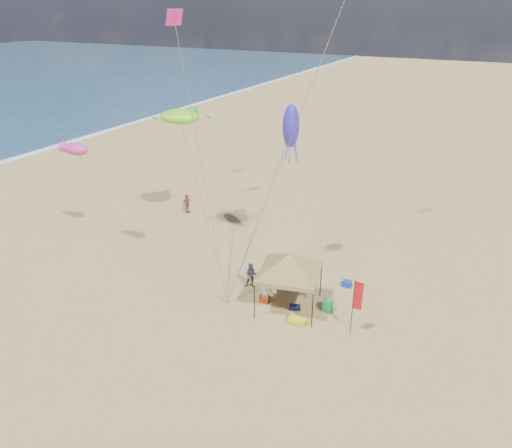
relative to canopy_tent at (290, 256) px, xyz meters
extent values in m
plane|color=tan|center=(-2.64, -1.83, -3.19)|extent=(280.00, 280.00, 0.00)
cylinder|color=black|center=(-1.83, 1.17, -2.16)|extent=(0.06, 0.06, 2.05)
cylinder|color=black|center=(1.17, 1.83, -2.16)|extent=(0.06, 0.06, 2.05)
cylinder|color=black|center=(-1.17, -1.83, -2.16)|extent=(0.06, 0.06, 2.05)
cylinder|color=black|center=(1.83, -1.17, -2.16)|extent=(0.06, 0.06, 2.05)
cube|color=olive|center=(0.00, 0.00, -1.02)|extent=(3.77, 3.77, 0.25)
pyramid|color=olive|center=(0.00, 0.00, 0.13)|extent=(6.06, 6.06, 1.02)
cylinder|color=black|center=(3.74, -0.62, -1.64)|extent=(0.04, 0.04, 3.09)
cube|color=red|center=(3.96, -0.63, -0.93)|extent=(0.45, 0.04, 1.55)
cube|color=#A3340D|center=(-1.38, -0.20, -3.00)|extent=(0.54, 0.38, 0.38)
cube|color=#1734BA|center=(2.22, 3.51, -3.00)|extent=(0.54, 0.38, 0.38)
cylinder|color=#0D103A|center=(0.45, -0.13, -3.01)|extent=(0.69, 0.54, 0.36)
cylinder|color=#DA630C|center=(-1.94, 3.00, -3.01)|extent=(0.54, 0.69, 0.36)
cube|color=green|center=(2.07, 0.61, -2.84)|extent=(0.50, 0.50, 0.70)
cube|color=yellow|center=(-1.67, 2.06, -2.84)|extent=(0.50, 0.50, 0.70)
cube|color=gray|center=(0.64, -0.97, -3.05)|extent=(0.34, 0.30, 0.28)
cube|color=yellow|center=(1.04, -1.22, -2.99)|extent=(0.90, 0.50, 0.24)
imported|color=tan|center=(0.30, 1.37, -2.27)|extent=(0.70, 0.49, 1.83)
imported|color=#393C4E|center=(-2.79, 0.84, -2.41)|extent=(0.92, 0.83, 1.55)
imported|color=silver|center=(-1.29, -0.25, -2.31)|extent=(1.16, 0.70, 1.75)
imported|color=#974F3A|center=(-12.60, 8.32, -2.42)|extent=(0.52, 0.95, 1.54)
ellipsoid|color=#8FEE21|center=(-10.73, 5.65, 5.21)|extent=(3.38, 3.01, 0.94)
ellipsoid|color=#E834B1|center=(-15.09, 0.36, 3.73)|extent=(1.97, 1.26, 0.81)
ellipsoid|color=#3328C0|center=(-2.04, 4.29, 5.78)|extent=(1.20, 1.20, 2.49)
cube|color=#FF26C7|center=(-13.59, 9.59, 11.23)|extent=(1.07, 1.33, 1.12)
camera|label=1|loc=(8.79, -20.69, 12.12)|focal=33.85mm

